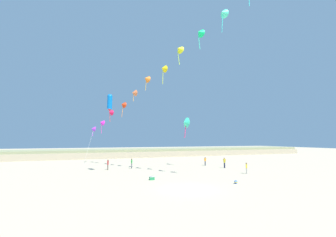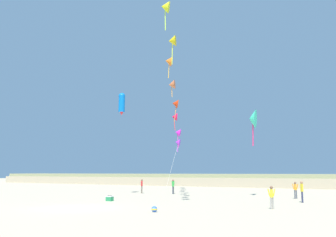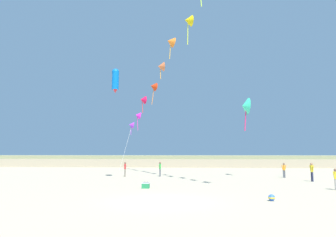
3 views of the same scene
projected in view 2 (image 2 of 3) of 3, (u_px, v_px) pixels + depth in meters
name	position (u px, v px, depth m)	size (l,w,h in m)	color
ground_plane	(74.00, 208.00, 24.38)	(240.00, 240.00, 0.00)	tan
dune_ridge	(256.00, 180.00, 62.36)	(120.00, 12.51, 2.15)	tan
person_near_left	(173.00, 186.00, 40.47)	(0.22, 0.57, 1.63)	#474C56
person_near_right	(142.00, 185.00, 41.87)	(0.24, 0.57, 1.64)	#726656
person_mid_center	(295.00, 189.00, 33.21)	(0.55, 0.21, 1.57)	#474C56
person_far_left	(272.00, 196.00, 23.78)	(0.49, 0.36, 1.53)	gray
person_far_right	(302.00, 190.00, 28.97)	(0.24, 0.61, 1.73)	#282D4C
kite_banner_string	(171.00, 63.00, 38.75)	(17.23, 32.02, 22.16)	#9D33E8
large_kite_low_lead	(252.00, 119.00, 36.32)	(1.06, 2.03, 3.77)	#3CF1B4
large_kite_mid_trail	(122.00, 103.00, 40.22)	(0.97, 0.96, 2.58)	blue
beach_cooler	(110.00, 199.00, 30.46)	(0.58, 0.41, 0.46)	#23844C
beach_ball	(154.00, 209.00, 21.99)	(0.36, 0.36, 0.36)	blue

